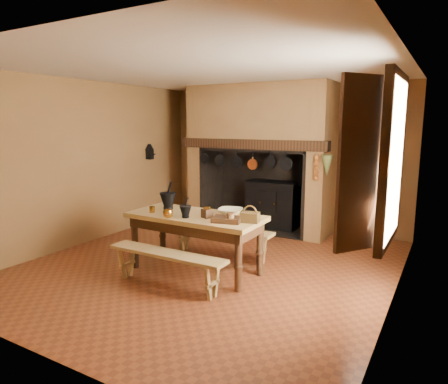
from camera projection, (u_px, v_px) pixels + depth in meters
name	position (u px, v px, depth m)	size (l,w,h in m)	color
floor	(210.00, 265.00, 5.92)	(5.50, 5.50, 0.00)	brown
ceiling	(209.00, 69.00, 5.44)	(5.50, 5.50, 0.00)	silver
back_wall	(282.00, 157.00, 8.02)	(5.00, 0.02, 2.80)	brown
wall_left	(87.00, 163.00, 6.90)	(0.02, 5.50, 2.80)	brown
wall_right	(400.00, 184.00, 4.45)	(0.02, 5.50, 2.80)	brown
wall_front	(36.00, 205.00, 3.33)	(5.00, 0.02, 2.80)	brown
chimney_breast	(260.00, 137.00, 7.73)	(2.95, 0.96, 2.80)	brown
iron_range	(273.00, 204.00, 7.94)	(1.12, 0.55, 1.60)	black
hearth_pans	(224.00, 219.00, 8.31)	(0.51, 0.62, 0.20)	#B07C28
hanging_pans	(246.00, 162.00, 7.40)	(1.92, 0.29, 0.27)	black
onion_string	(316.00, 168.00, 6.73)	(0.12, 0.10, 0.46)	#95471B
herb_bunch	(327.00, 165.00, 6.63)	(0.20, 0.20, 0.35)	#4C5528
window	(382.00, 160.00, 4.13)	(0.39, 1.75, 1.76)	white
wall_coffee_mill	(150.00, 151.00, 8.17)	(0.23, 0.16, 0.31)	black
work_table	(196.00, 224.00, 5.56)	(1.90, 0.84, 0.82)	#A2834A
bench_front	(167.00, 261.00, 5.05)	(1.67, 0.29, 0.47)	#A2834A
bench_back	(221.00, 235.00, 6.21)	(1.72, 0.30, 0.48)	#A2834A
mortar_large	(168.00, 200.00, 5.85)	(0.24, 0.24, 0.41)	black
mortar_small	(185.00, 211.00, 5.33)	(0.16, 0.16, 0.28)	black
coffee_grinder	(207.00, 213.00, 5.34)	(0.18, 0.16, 0.19)	#321D0F
brass_mug_a	(152.00, 209.00, 5.65)	(0.08, 0.08, 0.09)	#B07C28
brass_mug_b	(210.00, 212.00, 5.47)	(0.09, 0.09, 0.10)	#B07C28
mixing_bowl	(230.00, 211.00, 5.54)	(0.34, 0.34, 0.08)	beige
stoneware_crock	(230.00, 218.00, 5.06)	(0.11, 0.11, 0.13)	#51351E
glass_jar	(207.00, 212.00, 5.35)	(0.08, 0.08, 0.14)	beige
wicker_basket	(250.00, 217.00, 5.09)	(0.26, 0.21, 0.22)	#543919
wooden_tray	(227.00, 219.00, 5.12)	(0.37, 0.26, 0.06)	#321D0F
brass_cup	(168.00, 214.00, 5.34)	(0.14, 0.14, 0.11)	#B07C28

